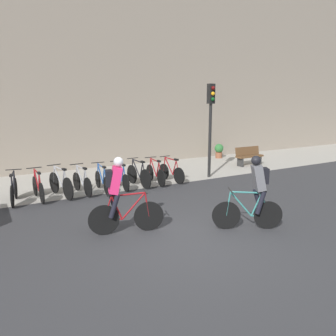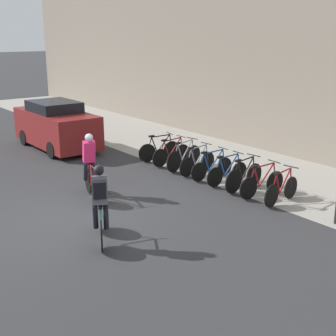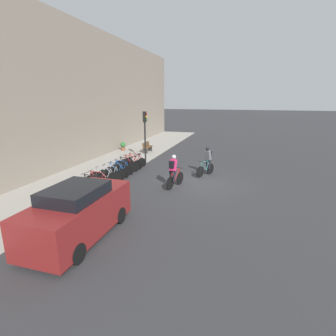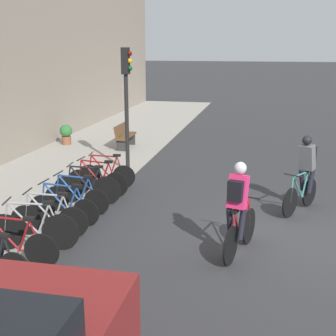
{
  "view_description": "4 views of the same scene",
  "coord_description": "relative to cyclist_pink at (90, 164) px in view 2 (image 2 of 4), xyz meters",
  "views": [
    {
      "loc": [
        -3.76,
        -5.67,
        2.98
      ],
      "look_at": [
        0.76,
        2.27,
        1.15
      ],
      "focal_mm": 35.0,
      "sensor_mm": 36.0,
      "label": 1
    },
    {
      "loc": [
        9.92,
        -4.76,
        4.43
      ],
      "look_at": [
        1.25,
        1.92,
        1.24
      ],
      "focal_mm": 50.0,
      "sensor_mm": 36.0,
      "label": 2
    },
    {
      "loc": [
        -13.94,
        -2.46,
        4.63
      ],
      "look_at": [
        0.01,
        1.78,
        0.73
      ],
      "focal_mm": 28.0,
      "sensor_mm": 36.0,
      "label": 3
    },
    {
      "loc": [
        -9.18,
        0.65,
        3.79
      ],
      "look_at": [
        -0.07,
        2.63,
        1.31
      ],
      "focal_mm": 50.0,
      "sensor_mm": 36.0,
      "label": 4
    }
  ],
  "objects": [
    {
      "name": "parked_bike_8",
      "position": [
        3.59,
        3.79,
        -0.56
      ],
      "size": [
        0.46,
        1.57,
        0.95
      ],
      "color": "black",
      "rests_on": "ground"
    },
    {
      "name": "ground",
      "position": [
        1.19,
        -1.09,
        -0.95
      ],
      "size": [
        200.0,
        200.0,
        0.0
      ],
      "primitive_type": "plane",
      "color": "#333335"
    },
    {
      "name": "parked_bike_0",
      "position": [
        -1.89,
        3.79,
        -0.55
      ],
      "size": [
        0.47,
        1.61,
        0.96
      ],
      "color": "black",
      "rests_on": "ground"
    },
    {
      "name": "cyclist_grey",
      "position": [
        2.89,
        -1.33,
        0.0
      ],
      "size": [
        1.49,
        0.84,
        1.78
      ],
      "color": "black",
      "rests_on": "ground"
    },
    {
      "name": "kerb_strip",
      "position": [
        1.19,
        5.66,
        -0.94
      ],
      "size": [
        44.0,
        4.5,
        0.01
      ],
      "primitive_type": "cube",
      "color": "#A39E93",
      "rests_on": "ground"
    },
    {
      "name": "parked_bike_6",
      "position": [
        2.22,
        3.79,
        -0.54
      ],
      "size": [
        0.46,
        1.66,
        0.98
      ],
      "color": "black",
      "rests_on": "ground"
    },
    {
      "name": "building_facade",
      "position": [
        1.19,
        8.21,
        3.95
      ],
      "size": [
        44.0,
        0.6,
        9.79
      ],
      "primitive_type": "cube",
      "color": "gray",
      "rests_on": "ground"
    },
    {
      "name": "parked_bike_2",
      "position": [
        -0.52,
        3.79,
        -0.53
      ],
      "size": [
        0.52,
        1.73,
        0.99
      ],
      "color": "black",
      "rests_on": "ground"
    },
    {
      "name": "parked_bike_3",
      "position": [
        0.16,
        3.79,
        -0.56
      ],
      "size": [
        0.46,
        1.62,
        0.95
      ],
      "color": "black",
      "rests_on": "ground"
    },
    {
      "name": "parked_bike_5",
      "position": [
        1.53,
        3.79,
        -0.57
      ],
      "size": [
        0.46,
        1.6,
        0.94
      ],
      "color": "black",
      "rests_on": "ground"
    },
    {
      "name": "cyclist_pink",
      "position": [
        0.0,
        0.0,
        0.0
      ],
      "size": [
        1.7,
        0.6,
        1.79
      ],
      "color": "black",
      "rests_on": "ground"
    },
    {
      "name": "parked_bike_7",
      "position": [
        2.9,
        3.79,
        -0.55
      ],
      "size": [
        0.46,
        1.67,
        0.95
      ],
      "color": "black",
      "rests_on": "ground"
    },
    {
      "name": "parked_car",
      "position": [
        -5.85,
        1.69,
        -0.05
      ],
      "size": [
        4.3,
        1.84,
        1.85
      ],
      "color": "maroon",
      "rests_on": "ground"
    },
    {
      "name": "parked_bike_1",
      "position": [
        -1.21,
        3.79,
        -0.55
      ],
      "size": [
        0.46,
        1.67,
        0.95
      ],
      "color": "black",
      "rests_on": "ground"
    },
    {
      "name": "parked_bike_4",
      "position": [
        0.85,
        3.79,
        -0.57
      ],
      "size": [
        0.46,
        1.64,
        0.94
      ],
      "color": "black",
      "rests_on": "ground"
    }
  ]
}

